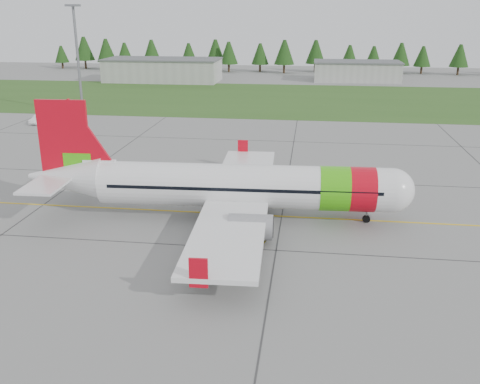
# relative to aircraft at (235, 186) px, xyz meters

# --- Properties ---
(ground) EXTENTS (320.00, 320.00, 0.00)m
(ground) POSITION_rel_aircraft_xyz_m (-5.44, -6.99, -3.28)
(ground) COLOR gray
(ground) RESTS_ON ground
(aircraft) EXTENTS (37.54, 34.53, 11.37)m
(aircraft) POSITION_rel_aircraft_xyz_m (0.00, 0.00, 0.00)
(aircraft) COLOR white
(aircraft) RESTS_ON ground
(follow_me_car) EXTENTS (1.72, 1.82, 3.59)m
(follow_me_car) POSITION_rel_aircraft_xyz_m (1.84, -5.26, -1.48)
(follow_me_car) COLOR #DFBD0C
(follow_me_car) RESTS_ON ground
(service_van) EXTENTS (1.64, 1.55, 4.55)m
(service_van) POSITION_rel_aircraft_xyz_m (-41.61, 41.22, -1.00)
(service_van) COLOR white
(service_van) RESTS_ON ground
(grass_strip) EXTENTS (320.00, 50.00, 0.03)m
(grass_strip) POSITION_rel_aircraft_xyz_m (-5.44, 75.01, -3.26)
(grass_strip) COLOR #30561E
(grass_strip) RESTS_ON ground
(taxi_guideline) EXTENTS (120.00, 0.25, 0.02)m
(taxi_guideline) POSITION_rel_aircraft_xyz_m (-5.44, 1.01, -3.27)
(taxi_guideline) COLOR gold
(taxi_guideline) RESTS_ON ground
(hangar_west) EXTENTS (32.00, 14.00, 6.00)m
(hangar_west) POSITION_rel_aircraft_xyz_m (-35.44, 103.01, -0.28)
(hangar_west) COLOR #A8A8A3
(hangar_west) RESTS_ON ground
(hangar_east) EXTENTS (24.00, 12.00, 5.20)m
(hangar_east) POSITION_rel_aircraft_xyz_m (19.56, 111.01, -0.68)
(hangar_east) COLOR #A8A8A3
(hangar_east) RESTS_ON ground
(floodlight_mast) EXTENTS (0.50, 0.50, 20.00)m
(floodlight_mast) POSITION_rel_aircraft_xyz_m (-37.44, 51.01, 6.72)
(floodlight_mast) COLOR slate
(floodlight_mast) RESTS_ON ground
(treeline) EXTENTS (160.00, 8.00, 10.00)m
(treeline) POSITION_rel_aircraft_xyz_m (-5.44, 131.01, 1.72)
(treeline) COLOR #1C3F14
(treeline) RESTS_ON ground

